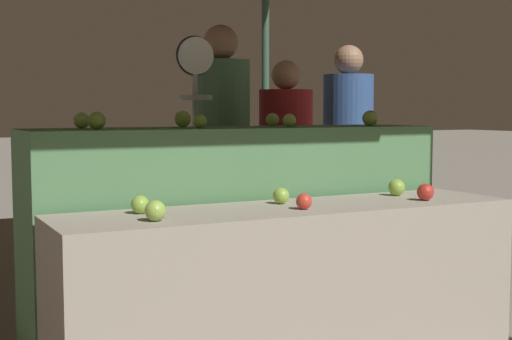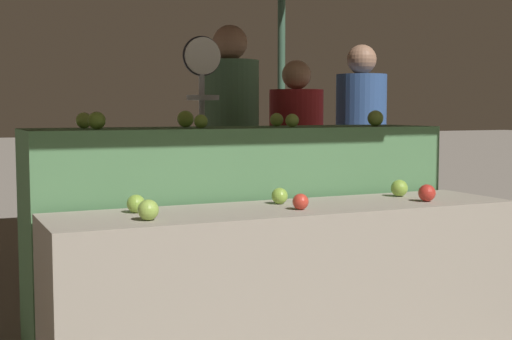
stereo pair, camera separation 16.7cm
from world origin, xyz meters
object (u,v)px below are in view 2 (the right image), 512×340
Objects in this scene: person_customer_left at (361,140)px; person_customer_right at (296,156)px; person_vendor_at_scale at (230,138)px; produce_scale at (202,115)px.

person_customer_left reaches higher than person_customer_right.
person_customer_left is 1.09× the size of person_customer_right.
person_customer_left is 0.69m from person_customer_right.
person_customer_right is (0.52, 0.03, -0.13)m from person_vendor_at_scale.
produce_scale is 1.06× the size of person_customer_right.
person_customer_left reaches higher than produce_scale.
produce_scale is at bearing 42.96° from person_vendor_at_scale.
person_customer_right is at bearing 178.86° from person_vendor_at_scale.
person_customer_right is at bearing 28.56° from person_customer_left.
person_vendor_at_scale is at bearing 23.32° from person_customer_left.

